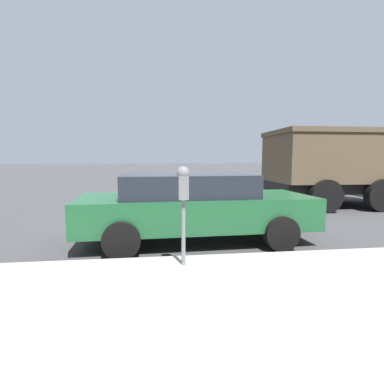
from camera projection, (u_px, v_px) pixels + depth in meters
name	position (u px, v px, depth m)	size (l,w,h in m)	color
ground_plane	(188.00, 231.00, 6.99)	(220.00, 220.00, 0.00)	#424244
parking_meter	(183.00, 190.00, 4.25)	(0.21, 0.19, 1.43)	gray
car_green	(194.00, 205.00, 6.05)	(2.16, 4.64, 1.37)	#1E5B33
dump_truck	(375.00, 162.00, 10.76)	(3.01, 7.62, 2.81)	black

